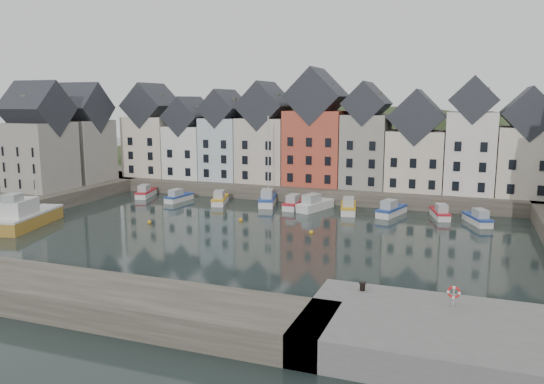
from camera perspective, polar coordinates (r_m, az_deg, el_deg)
The scene contains 22 objects.
ground at distance 57.54m, azimuth -2.93°, elevation -5.13°, with size 260.00×260.00×0.00m, color black.
far_quay at distance 85.13m, azimuth 5.03°, elevation 0.42°, with size 90.00×16.00×2.00m, color #433B33.
left_quay at distance 81.20m, azimuth -26.79°, elevation -1.06°, with size 14.00×54.00×2.00m, color #433B33.
near_quay at distance 34.00m, azimuth 19.13°, elevation -14.74°, with size 18.00×10.00×2.00m, color #60605E.
near_wall at distance 45.38m, azimuth -26.41°, elevation -8.98°, with size 50.00×6.00×2.00m, color #433B33.
hillside at distance 114.11m, azimuth 8.37°, elevation -7.00°, with size 153.60×70.40×64.00m.
far_terrace at distance 81.48m, azimuth 6.93°, elevation 5.55°, with size 72.37×8.16×17.78m.
left_terrace at distance 86.99m, azimuth -21.69°, elevation 5.20°, with size 7.65×17.00×15.69m.
mooring_buoys at distance 63.81m, azimuth -4.35°, elevation -3.51°, with size 20.50×5.50×0.50m.
boat_a at distance 84.95m, azimuth -13.44°, elevation -0.07°, with size 3.19×5.97×2.19m.
boat_b at distance 80.19m, azimuth -10.04°, elevation -0.55°, with size 2.24×5.56×2.08m.
boat_c at distance 77.40m, azimuth -5.62°, elevation -0.78°, with size 3.40×6.06×2.22m.
boat_d at distance 76.24m, azimuth -0.47°, elevation -0.76°, with size 3.75×7.06×12.91m.
boat_e at distance 73.91m, azimuth 2.43°, elevation -1.24°, with size 1.97×5.88×2.24m.
boat_f at distance 72.79m, azimuth 4.61°, elevation -1.37°, with size 4.01×6.94×2.54m.
boat_g at distance 71.74m, azimuth 8.22°, elevation -1.63°, with size 3.16×6.54×2.41m.
boat_h at distance 70.93m, azimuth 12.68°, elevation -1.92°, with size 3.52×6.42×2.35m.
boat_i at distance 71.09m, azimuth 17.64°, elevation -2.18°, with size 3.01×5.70×2.09m.
boat_j at distance 69.18m, azimuth 21.26°, elevation -2.70°, with size 3.71×5.84×2.15m.
large_vessel at distance 68.95m, azimuth -24.85°, elevation -2.43°, with size 5.33×11.01×5.53m.
mooring_bollard at distance 37.27m, azimuth 9.71°, elevation -9.95°, with size 0.48×0.48×0.56m.
life_ring_post at distance 35.88m, azimuth 18.97°, elevation -10.21°, with size 0.80×0.17×1.30m.
Camera 1 is at (21.99, -51.07, 14.81)m, focal length 35.00 mm.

